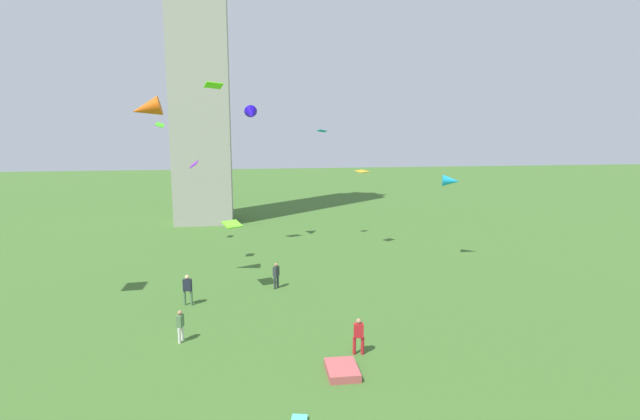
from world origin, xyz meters
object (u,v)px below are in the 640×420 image
(kite_flying_5, at_px, (362,171))
(person_0, at_px, (276,274))
(kite_bundle_1, at_px, (342,370))
(kite_flying_2, at_px, (160,125))
(kite_flying_0, at_px, (214,85))
(kite_flying_8, at_px, (232,224))
(kite_flying_4, at_px, (194,164))
(person_2, at_px, (180,324))
(kite_flying_3, at_px, (451,181))
(kite_flying_9, at_px, (251,114))
(person_3, at_px, (359,334))
(kite_flying_7, at_px, (146,109))
(person_1, at_px, (188,288))
(kite_flying_1, at_px, (322,131))

(kite_flying_5, bearing_deg, person_0, -166.80)
(person_0, height_order, kite_bundle_1, person_0)
(kite_flying_2, distance_m, kite_bundle_1, 27.54)
(kite_flying_0, height_order, kite_bundle_1, kite_flying_0)
(kite_flying_8, bearing_deg, kite_flying_0, 168.74)
(person_0, distance_m, kite_flying_4, 10.21)
(person_2, relative_size, kite_bundle_1, 0.90)
(kite_flying_8, xyz_separation_m, kite_bundle_1, (4.59, -11.23, -4.16))
(kite_flying_3, distance_m, kite_bundle_1, 20.72)
(kite_flying_2, relative_size, kite_flying_9, 0.49)
(kite_bundle_1, bearing_deg, kite_flying_0, 105.49)
(person_2, height_order, kite_flying_3, kite_flying_3)
(person_3, distance_m, kite_flying_5, 20.87)
(kite_flying_5, relative_size, kite_flying_8, 0.82)
(kite_flying_5, bearing_deg, kite_flying_3, -79.06)
(person_2, bearing_deg, kite_flying_3, -41.43)
(person_3, height_order, kite_flying_9, kite_flying_9)
(person_3, height_order, kite_flying_4, kite_flying_4)
(kite_flying_0, xyz_separation_m, kite_flying_5, (12.00, -0.29, -6.88))
(kite_flying_3, relative_size, kite_flying_5, 1.15)
(kite_flying_2, bearing_deg, kite_flying_9, 94.07)
(kite_flying_4, height_order, kite_flying_7, kite_flying_7)
(kite_bundle_1, bearing_deg, person_3, 56.23)
(kite_flying_4, distance_m, kite_flying_8, 7.25)
(kite_flying_5, bearing_deg, kite_flying_0, 141.71)
(kite_flying_3, height_order, kite_flying_8, kite_flying_3)
(kite_flying_8, bearing_deg, person_3, 11.84)
(person_3, distance_m, kite_flying_7, 18.04)
(kite_flying_8, bearing_deg, kite_flying_9, 153.80)
(kite_flying_4, height_order, kite_flying_8, kite_flying_4)
(person_1, height_order, kite_flying_7, kite_flying_7)
(person_1, relative_size, kite_flying_9, 0.96)
(kite_flying_1, xyz_separation_m, kite_flying_2, (-13.55, -0.62, 0.48))
(kite_flying_0, height_order, kite_flying_4, kite_flying_0)
(kite_flying_3, bearing_deg, person_3, 164.58)
(person_0, height_order, kite_flying_7, kite_flying_7)
(person_3, height_order, kite_bundle_1, person_3)
(kite_flying_8, relative_size, kite_bundle_1, 0.92)
(kite_flying_7, bearing_deg, kite_flying_2, -177.68)
(kite_flying_2, relative_size, kite_flying_3, 0.60)
(kite_bundle_1, bearing_deg, kite_flying_9, 97.25)
(kite_flying_1, bearing_deg, kite_flying_7, 18.21)
(kite_flying_4, height_order, kite_bundle_1, kite_flying_4)
(kite_flying_4, xyz_separation_m, kite_flying_5, (13.33, 3.98, -0.99))
(kite_flying_1, height_order, kite_flying_9, kite_flying_9)
(kite_flying_4, bearing_deg, kite_flying_8, 29.87)
(person_1, distance_m, kite_flying_5, 18.61)
(kite_flying_4, height_order, kite_flying_9, kite_flying_9)
(person_2, xyz_separation_m, kite_flying_8, (2.39, 6.96, 3.44))
(person_2, relative_size, kite_flying_7, 0.81)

